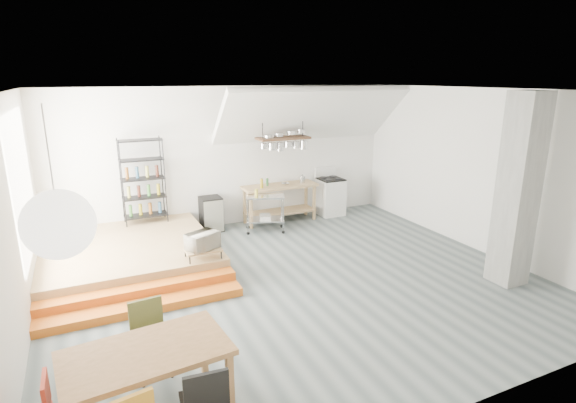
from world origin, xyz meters
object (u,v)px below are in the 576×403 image
mini_fridge (211,214)px  rolling_cart (265,208)px  dining_table (146,358)px  stove (330,196)px

mini_fridge → rolling_cart: bearing=-27.6°
mini_fridge → dining_table: bearing=-111.7°
rolling_cart → mini_fridge: rolling_cart is taller
rolling_cart → mini_fridge: 1.24m
dining_table → rolling_cart: (3.25, 4.85, -0.14)m
dining_table → mini_fridge: size_ratio=2.17×
stove → mini_fridge: bearing=179.2°
dining_table → mini_fridge: bearing=62.5°
dining_table → rolling_cart: 5.84m
stove → rolling_cart: stove is taller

